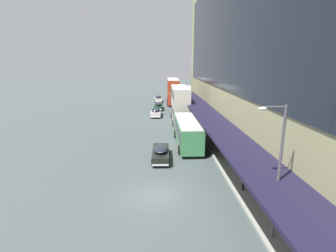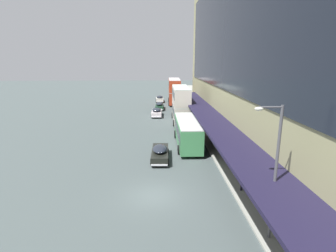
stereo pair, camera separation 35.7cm
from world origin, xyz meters
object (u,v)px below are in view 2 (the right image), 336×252
transit_bus_kerbside_rear (181,103)px  sedan_second_mid (159,106)px  transit_bus_kerbside_far (187,131)px  sedan_oncoming_rear (160,99)px  transit_bus_kerbside_front (174,90)px  sedan_far_back (160,153)px  street_lamp (273,165)px  sedan_second_near (157,112)px  pedestrian_at_kerb (242,178)px

transit_bus_kerbside_rear → sedan_second_mid: transit_bus_kerbside_rear is taller
sedan_second_mid → transit_bus_kerbside_rear: bearing=-73.7°
transit_bus_kerbside_far → sedan_oncoming_rear: 34.89m
transit_bus_kerbside_front → transit_bus_kerbside_far: size_ratio=1.03×
sedan_far_back → sedan_oncoming_rear: 39.28m
sedan_oncoming_rear → street_lamp: size_ratio=0.58×
transit_bus_kerbside_far → sedan_oncoming_rear: size_ratio=2.17×
sedan_second_near → transit_bus_kerbside_rear: bearing=-49.8°
sedan_second_near → street_lamp: size_ratio=0.63×
transit_bus_kerbside_far → street_lamp: 17.67m
sedan_second_near → pedestrian_at_kerb: bearing=-76.9°
sedan_oncoming_rear → sedan_far_back: bearing=-90.3°
transit_bus_kerbside_far → sedan_far_back: bearing=-126.0°
street_lamp → pedestrian_at_kerb: bearing=86.6°
transit_bus_kerbside_far → street_lamp: size_ratio=1.26×
sedan_far_back → pedestrian_at_kerb: 9.47m
sedan_far_back → sedan_second_mid: (0.13, 28.82, -0.01)m
sedan_oncoming_rear → sedan_second_near: size_ratio=0.92×
sedan_far_back → sedan_oncoming_rear: (0.24, 39.28, 0.02)m
sedan_second_mid → sedan_second_near: (-0.56, -7.05, 0.03)m
transit_bus_kerbside_far → sedan_oncoming_rear: transit_bus_kerbside_far is taller
transit_bus_kerbside_rear → pedestrian_at_kerb: 24.35m
pedestrian_at_kerb → street_lamp: 6.57m
transit_bus_kerbside_rear → sedan_second_near: 6.65m
street_lamp → transit_bus_kerbside_far: bearing=98.7°
transit_bus_kerbside_far → sedan_second_near: size_ratio=1.99×
transit_bus_kerbside_front → sedan_oncoming_rear: (-3.45, 2.97, -2.38)m
transit_bus_kerbside_front → sedan_far_back: (-3.69, -36.31, -2.39)m
sedan_oncoming_rear → sedan_second_near: sedan_second_near is taller
sedan_second_mid → street_lamp: street_lamp is taller
sedan_second_mid → street_lamp: bearing=-82.0°
transit_bus_kerbside_far → sedan_second_mid: size_ratio=1.91×
transit_bus_kerbside_far → transit_bus_kerbside_rear: bearing=88.7°
transit_bus_kerbside_far → pedestrian_at_kerb: (2.97, -11.62, -0.62)m
pedestrian_at_kerb → street_lamp: (-0.33, -5.63, 3.36)m
transit_bus_kerbside_front → pedestrian_at_kerb: (2.58, -43.40, -1.97)m
transit_bus_kerbside_rear → sedan_oncoming_rear: bearing=98.5°
transit_bus_kerbside_far → sedan_oncoming_rear: (-3.07, 34.74, -1.02)m
sedan_second_near → sedan_far_back: bearing=-88.8°
sedan_second_near → pedestrian_at_kerb: size_ratio=2.60×
transit_bus_kerbside_far → sedan_second_near: (-3.74, 17.24, -1.02)m
sedan_second_mid → transit_bus_kerbside_far: bearing=-82.6°
transit_bus_kerbside_rear → street_lamp: (2.36, -29.75, 1.39)m
sedan_far_back → pedestrian_at_kerb: pedestrian_at_kerb is taller
sedan_oncoming_rear → pedestrian_at_kerb: (6.03, -46.36, 0.41)m
transit_bus_kerbside_front → pedestrian_at_kerb: 43.52m
sedan_second_near → street_lamp: bearing=-79.5°
transit_bus_kerbside_rear → sedan_far_back: bearing=-101.9°
transit_bus_kerbside_rear → street_lamp: bearing=-85.5°
transit_bus_kerbside_front → transit_bus_kerbside_rear: (-0.11, -19.28, 0.01)m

